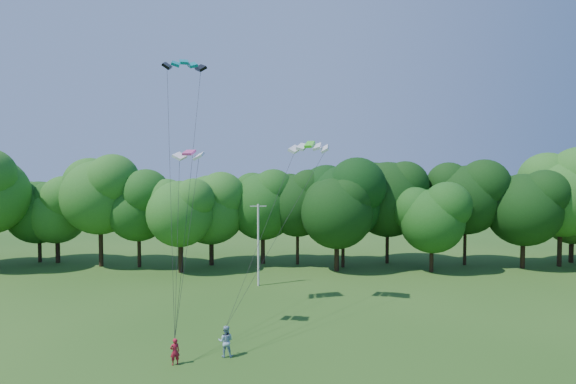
{
  "coord_description": "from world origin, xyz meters",
  "views": [
    {
      "loc": [
        0.63,
        -15.24,
        11.01
      ],
      "look_at": [
        0.67,
        13.0,
        9.7
      ],
      "focal_mm": 28.0,
      "sensor_mm": 36.0,
      "label": 1
    }
  ],
  "objects": [
    {
      "name": "kite_green",
      "position": [
        2.4,
        20.64,
        13.15
      ],
      "size": [
        3.35,
        2.13,
        0.64
      ],
      "rotation": [
        0.0,
        0.0,
        -0.26
      ],
      "color": "#46E422",
      "rests_on": "ground"
    },
    {
      "name": "kite_teal",
      "position": [
        -7.14,
        18.86,
        19.21
      ],
      "size": [
        3.35,
        2.2,
        0.68
      ],
      "rotation": [
        0.0,
        0.0,
        0.29
      ],
      "color": "#047A84",
      "rests_on": "ground"
    },
    {
      "name": "kite_flyer_right",
      "position": [
        -3.03,
        10.93,
        0.93
      ],
      "size": [
        0.91,
        0.72,
        1.86
      ],
      "primitive_type": "imported",
      "rotation": [
        0.0,
        0.0,
        3.13
      ],
      "color": "#8FAEC6",
      "rests_on": "ground"
    },
    {
      "name": "tree_back_west",
      "position": [
        -29.37,
        38.69,
        7.49
      ],
      "size": [
        8.24,
        8.24,
        11.99
      ],
      "color": "#301E13",
      "rests_on": "ground"
    },
    {
      "name": "utility_pole",
      "position": [
        -2.16,
        27.47,
        4.06
      ],
      "size": [
        1.57,
        0.28,
        7.88
      ],
      "rotation": [
        0.0,
        0.0,
        0.13
      ],
      "color": "silver",
      "rests_on": "ground"
    },
    {
      "name": "tree_back_east",
      "position": [
        34.87,
        38.39,
        6.52
      ],
      "size": [
        7.18,
        7.18,
        10.45
      ],
      "color": "#331C14",
      "rests_on": "ground"
    },
    {
      "name": "kite_flyer_left",
      "position": [
        -5.78,
        9.82,
        0.76
      ],
      "size": [
        0.66,
        0.59,
        1.52
      ],
      "primitive_type": "imported",
      "rotation": [
        0.0,
        0.0,
        3.65
      ],
      "color": "#A9152A",
      "rests_on": "ground"
    },
    {
      "name": "kite_pink",
      "position": [
        -5.87,
        14.49,
        12.25
      ],
      "size": [
        2.11,
        1.23,
        0.42
      ],
      "rotation": [
        0.0,
        0.0,
        -0.14
      ],
      "color": "#E94092",
      "rests_on": "ground"
    },
    {
      "name": "tree_back_center",
      "position": [
        7.01,
        35.84,
        8.66
      ],
      "size": [
        9.53,
        9.53,
        13.86
      ],
      "color": "black",
      "rests_on": "ground"
    }
  ]
}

